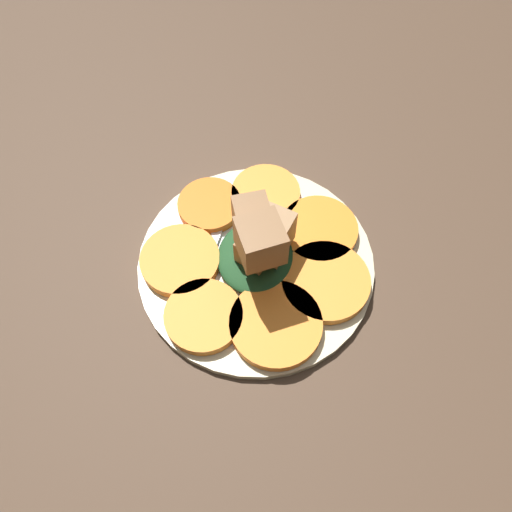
% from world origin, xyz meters
% --- Properties ---
extents(table_slab, '(1.20, 1.20, 0.02)m').
position_xyz_m(table_slab, '(0.00, 0.00, 0.01)').
color(table_slab, '#4C3828').
rests_on(table_slab, ground).
extents(plate, '(0.27, 0.27, 0.01)m').
position_xyz_m(plate, '(0.00, 0.00, 0.03)').
color(plate, beige).
rests_on(plate, table_slab).
extents(carrot_slice_0, '(0.08, 0.08, 0.01)m').
position_xyz_m(carrot_slice_0, '(-0.09, -0.00, 0.04)').
color(carrot_slice_0, orange).
rests_on(carrot_slice_0, plate).
extents(carrot_slice_1, '(0.08, 0.08, 0.01)m').
position_xyz_m(carrot_slice_1, '(-0.06, -0.06, 0.04)').
color(carrot_slice_1, orange).
rests_on(carrot_slice_1, plate).
extents(carrot_slice_2, '(0.09, 0.09, 0.01)m').
position_xyz_m(carrot_slice_2, '(0.01, -0.08, 0.04)').
color(carrot_slice_2, orange).
rests_on(carrot_slice_2, plate).
extents(carrot_slice_3, '(0.08, 0.08, 0.01)m').
position_xyz_m(carrot_slice_3, '(0.08, -0.05, 0.04)').
color(carrot_slice_3, orange).
rests_on(carrot_slice_3, plate).
extents(carrot_slice_4, '(0.10, 0.10, 0.01)m').
position_xyz_m(carrot_slice_4, '(0.08, 0.03, 0.04)').
color(carrot_slice_4, orange).
rests_on(carrot_slice_4, plate).
extents(carrot_slice_5, '(0.10, 0.10, 0.01)m').
position_xyz_m(carrot_slice_5, '(0.02, 0.08, 0.04)').
color(carrot_slice_5, orange).
rests_on(carrot_slice_5, plate).
extents(carrot_slice_6, '(0.09, 0.09, 0.01)m').
position_xyz_m(carrot_slice_6, '(-0.05, 0.07, 0.04)').
color(carrot_slice_6, orange).
rests_on(carrot_slice_6, plate).
extents(center_pile, '(0.10, 0.09, 0.10)m').
position_xyz_m(center_pile, '(0.00, 0.00, 0.07)').
color(center_pile, '#1E4723').
rests_on(center_pile, plate).
extents(fork, '(0.19, 0.04, 0.00)m').
position_xyz_m(fork, '(-0.02, -0.05, 0.03)').
color(fork, silver).
rests_on(fork, plate).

